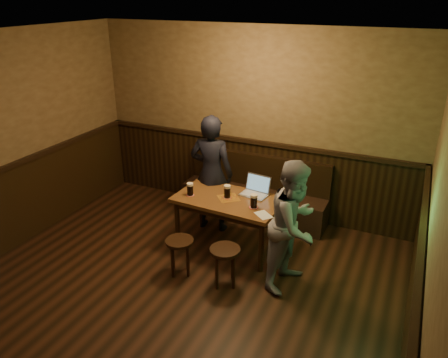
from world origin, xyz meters
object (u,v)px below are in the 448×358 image
at_px(pint_mid, 227,191).
at_px(person_grey, 294,225).
at_px(pint_left, 190,189).
at_px(person_suit, 212,174).
at_px(bench, 255,198).
at_px(laptop, 256,190).
at_px(pint_right, 254,201).
at_px(stool_left, 180,247).
at_px(pub_table, 229,205).
at_px(stool_right, 225,256).

distance_m(pint_mid, person_grey, 1.09).
bearing_deg(pint_left, person_suit, 83.92).
bearing_deg(bench, laptop, -68.70).
bearing_deg(pint_right, bench, 109.98).
distance_m(bench, pint_right, 1.26).
distance_m(stool_left, pint_mid, 0.95).
relative_size(pint_mid, pint_right, 0.98).
distance_m(pint_right, laptop, 0.39).
bearing_deg(laptop, person_suit, 176.93).
bearing_deg(pub_table, person_grey, -18.84).
bearing_deg(pint_right, pint_left, -178.85).
xyz_separation_m(bench, pub_table, (-0.00, -0.97, 0.33)).
height_order(pint_mid, pint_right, pint_right).
height_order(pub_table, pint_left, pint_left).
distance_m(pub_table, person_grey, 1.08).
distance_m(pint_left, laptop, 0.86).
xyz_separation_m(bench, pint_mid, (-0.02, -0.96, 0.51)).
xyz_separation_m(pint_left, pint_right, (0.89, 0.02, 0.00)).
bearing_deg(pint_left, laptop, 27.00).
height_order(bench, pint_right, bench).
xyz_separation_m(pint_mid, person_suit, (-0.42, 0.39, 0.03)).
bearing_deg(person_grey, person_suit, 73.51).
bearing_deg(pint_mid, stool_right, -67.17).
xyz_separation_m(stool_right, laptop, (-0.02, 1.02, 0.41)).
distance_m(stool_left, pint_left, 0.82).
relative_size(bench, pint_mid, 12.42).
bearing_deg(person_suit, stool_left, 90.72).
xyz_separation_m(pint_left, person_grey, (1.49, -0.27, -0.05)).
xyz_separation_m(pint_right, laptop, (-0.12, 0.37, -0.03)).
relative_size(pint_left, person_suit, 0.10).
bearing_deg(bench, stool_left, -99.52).
xyz_separation_m(pint_left, laptop, (0.77, 0.39, -0.02)).
bearing_deg(stool_right, pint_mid, 112.83).
xyz_separation_m(bench, laptop, (0.27, -0.70, 0.49)).
bearing_deg(pint_left, person_grey, -10.19).
bearing_deg(stool_right, bench, 99.84).
height_order(bench, person_suit, person_suit).
bearing_deg(pint_right, laptop, 107.43).
xyz_separation_m(pint_mid, pint_right, (0.41, -0.12, 0.00)).
distance_m(pint_left, pint_mid, 0.49).
height_order(stool_right, laptop, laptop).
bearing_deg(person_suit, person_grey, 144.80).
bearing_deg(stool_left, person_grey, 16.62).
relative_size(pint_left, person_grey, 0.11).
height_order(pint_left, pint_mid, pint_mid).
relative_size(stool_right, person_grey, 0.31).
xyz_separation_m(stool_right, pint_right, (0.09, 0.65, 0.44)).
height_order(pub_table, person_grey, person_grey).
bearing_deg(pint_right, person_grey, -25.34).
xyz_separation_m(pint_left, pint_mid, (0.47, 0.13, 0.00)).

